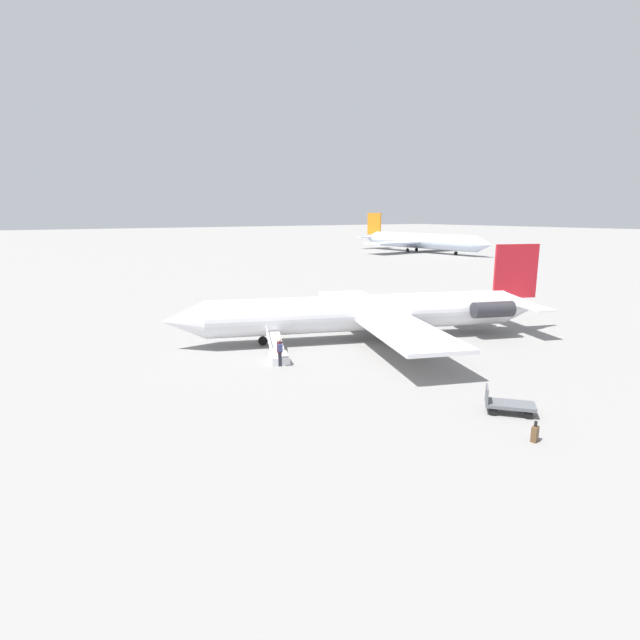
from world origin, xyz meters
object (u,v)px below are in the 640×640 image
at_px(passenger, 280,350).
at_px(airplane_far_center, 420,241).
at_px(boarding_stairs, 278,354).
at_px(luggage_cart, 507,404).
at_px(airplane_main, 375,312).
at_px(suitcase, 535,434).

bearing_deg(passenger, airplane_far_center, -28.71).
bearing_deg(passenger, boarding_stairs, -3.56).
bearing_deg(boarding_stairs, passenger, 176.44).
bearing_deg(passenger, luggage_cart, -136.16).
bearing_deg(luggage_cart, airplane_far_center, -83.48).
relative_size(airplane_main, luggage_cart, 11.64).
bearing_deg(airplane_far_center, airplane_main, -49.66).
bearing_deg(passenger, suitcase, -145.25).
height_order(airplane_far_center, suitcase, airplane_far_center).
bearing_deg(airplane_far_center, passenger, -52.55).
relative_size(passenger, luggage_cart, 0.73).
xyz_separation_m(airplane_far_center, passenger, (72.20, 61.08, -1.74)).
relative_size(passenger, suitcase, 1.98).
xyz_separation_m(airplane_far_center, luggage_cart, (67.04, 73.37, -2.28)).
xyz_separation_m(passenger, luggage_cart, (-5.16, 12.29, -0.54)).
height_order(passenger, luggage_cart, passenger).
height_order(airplane_far_center, passenger, airplane_far_center).
relative_size(airplane_main, suitcase, 31.49).
distance_m(airplane_main, boarding_stairs, 8.74).
xyz_separation_m(airplane_main, suitcase, (5.46, 16.71, -1.71)).
distance_m(boarding_stairs, passenger, 1.40).
bearing_deg(airplane_main, airplane_far_center, -115.82).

